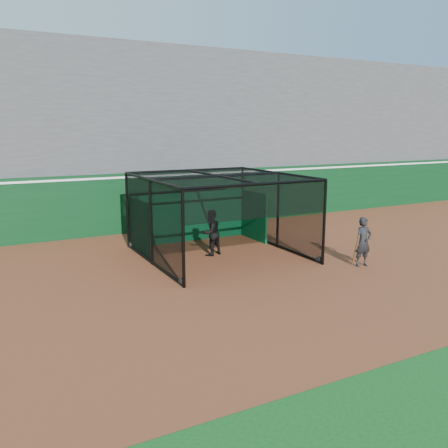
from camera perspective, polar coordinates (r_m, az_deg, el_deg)
name	(u,v)px	position (r m, az deg, el deg)	size (l,w,h in m)	color
ground	(254,286)	(13.29, 3.61, -7.49)	(120.00, 120.00, 0.00)	brown
outfield_wall	(151,200)	(20.53, -8.82, 2.83)	(50.00, 0.50, 2.50)	#093416
grandstand	(123,125)	(23.91, -12.10, 11.57)	(50.00, 7.85, 8.95)	#4C4C4F
batting_cage	(219,216)	(16.15, -0.64, 0.93)	(4.93, 5.27, 2.74)	black
batter	(211,233)	(16.27, -1.59, -1.05)	(0.77, 0.60, 1.59)	black
on_deck_player	(363,242)	(15.60, 16.41, -2.09)	(0.63, 0.45, 1.58)	black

